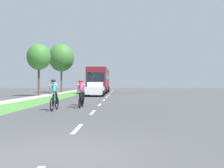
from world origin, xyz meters
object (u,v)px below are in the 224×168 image
cyclist_distant (82,92)px  cyclist_lead (54,94)px  cyclist_trailing (81,93)px  sedan_white (95,89)px  street_tree_near (39,57)px  street_tree_far (61,58)px  bus_maroon (99,79)px

cyclist_distant → cyclist_lead: bearing=-105.7°
cyclist_lead → cyclist_trailing: (1.13, 1.66, 0.00)m
sedan_white → street_tree_near: bearing=178.2°
cyclist_lead → street_tree_far: bearing=101.4°
street_tree_near → cyclist_lead: bearing=-70.8°
cyclist_distant → sedan_white: size_ratio=0.40×
bus_maroon → cyclist_lead: bearing=-90.7°
cyclist_trailing → bus_maroon: bearing=91.9°
bus_maroon → street_tree_near: (-5.86, -9.94, 2.29)m
cyclist_distant → street_tree_far: 25.08m
sedan_white → bus_maroon: 10.21m
bus_maroon → street_tree_far: street_tree_far is taller
cyclist_lead → cyclist_distant: (0.94, 3.34, 0.00)m
bus_maroon → street_tree_near: 11.76m
cyclist_distant → bus_maroon: (-0.60, 22.48, 1.17)m
cyclist_lead → street_tree_far: street_tree_far is taller
sedan_white → street_tree_near: 7.14m
sedan_white → bus_maroon: bus_maroon is taller
cyclist_trailing → sedan_white: bearing=91.8°
cyclist_distant → bus_maroon: size_ratio=0.15×
street_tree_far → street_tree_near: bearing=-90.3°
cyclist_distant → street_tree_near: size_ratio=0.30×
sedan_white → street_tree_near: size_ratio=0.75×
street_tree_far → cyclist_distant: bearing=-75.0°
cyclist_lead → street_tree_near: (-5.52, 15.89, 3.46)m
sedan_white → street_tree_far: 13.79m
bus_maroon → street_tree_far: size_ratio=1.57×
cyclist_lead → cyclist_distant: size_ratio=1.00×
cyclist_lead → street_tree_far: (-5.46, 27.18, 4.46)m
cyclist_lead → sedan_white: size_ratio=0.40×
sedan_white → street_tree_far: size_ratio=0.58×
sedan_white → street_tree_far: street_tree_far is taller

